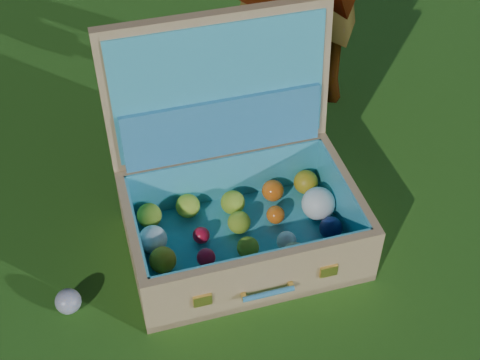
% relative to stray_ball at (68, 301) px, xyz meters
% --- Properties ---
extents(ground, '(60.00, 60.00, 0.00)m').
position_rel_stray_ball_xyz_m(ground, '(0.44, -0.02, -0.03)').
color(ground, '#215114').
rests_on(ground, ground).
extents(stray_ball, '(0.07, 0.07, 0.07)m').
position_rel_stray_ball_xyz_m(stray_ball, '(0.00, 0.00, 0.00)').
color(stray_ball, '#466CB7').
rests_on(stray_ball, ground).
extents(suitcase, '(0.71, 0.60, 0.61)m').
position_rel_stray_ball_xyz_m(suitcase, '(0.47, 0.24, 0.14)').
color(suitcase, tan).
rests_on(suitcase, ground).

